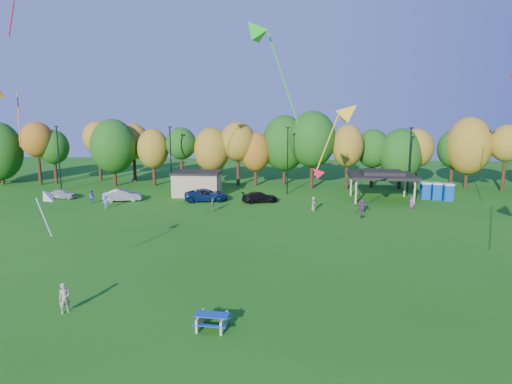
# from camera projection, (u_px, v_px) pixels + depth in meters

# --- Properties ---
(ground) EXTENTS (160.00, 160.00, 0.00)m
(ground) POSITION_uv_depth(u_px,v_px,m) (235.00, 345.00, 23.13)
(ground) COLOR #19600F
(ground) RESTS_ON ground
(tree_line) EXTENTS (93.57, 10.55, 11.15)m
(tree_line) POSITION_uv_depth(u_px,v_px,m) (267.00, 147.00, 66.63)
(tree_line) COLOR black
(tree_line) RESTS_ON ground
(lamp_posts) EXTENTS (64.50, 0.25, 9.09)m
(lamp_posts) POSITION_uv_depth(u_px,v_px,m) (288.00, 158.00, 61.19)
(lamp_posts) COLOR black
(lamp_posts) RESTS_ON ground
(utility_building) EXTENTS (6.30, 4.30, 3.25)m
(utility_building) POSITION_uv_depth(u_px,v_px,m) (197.00, 183.00, 60.82)
(utility_building) COLOR tan
(utility_building) RESTS_ON ground
(pavilion) EXTENTS (8.20, 6.20, 3.77)m
(pavilion) POSITION_uv_depth(u_px,v_px,m) (382.00, 175.00, 57.60)
(pavilion) COLOR tan
(pavilion) RESTS_ON ground
(porta_potties) EXTENTS (3.75, 1.96, 2.18)m
(porta_potties) POSITION_uv_depth(u_px,v_px,m) (436.00, 191.00, 58.24)
(porta_potties) COLOR #0C45A7
(porta_potties) RESTS_ON ground
(picnic_table) EXTENTS (1.98, 1.69, 0.81)m
(picnic_table) POSITION_uv_depth(u_px,v_px,m) (212.00, 320.00, 24.86)
(picnic_table) COLOR tan
(picnic_table) RESTS_ON ground
(kite_flyer) EXTENTS (0.78, 0.77, 1.81)m
(kite_flyer) POSITION_uv_depth(u_px,v_px,m) (65.00, 298.00, 26.62)
(kite_flyer) COLOR tan
(kite_flyer) RESTS_ON ground
(car_a) EXTENTS (3.78, 1.73, 1.25)m
(car_a) POSITION_uv_depth(u_px,v_px,m) (62.00, 194.00, 59.05)
(car_a) COLOR #BBBBBB
(car_a) RESTS_ON ground
(car_b) EXTENTS (4.93, 2.88, 1.54)m
(car_b) POSITION_uv_depth(u_px,v_px,m) (122.00, 195.00, 57.42)
(car_b) COLOR gray
(car_b) RESTS_ON ground
(car_c) EXTENTS (5.91, 3.67, 1.53)m
(car_c) POSITION_uv_depth(u_px,v_px,m) (206.00, 195.00, 57.51)
(car_c) COLOR navy
(car_c) RESTS_ON ground
(car_d) EXTENTS (4.82, 3.13, 1.30)m
(car_d) POSITION_uv_depth(u_px,v_px,m) (260.00, 197.00, 56.76)
(car_d) COLOR black
(car_d) RESTS_ON ground
(far_person_0) EXTENTS (0.53, 0.99, 1.61)m
(far_person_0) POSITION_uv_depth(u_px,v_px,m) (213.00, 205.00, 51.90)
(far_person_0) COLOR #607346
(far_person_0) RESTS_ON ground
(far_person_1) EXTENTS (1.15, 1.00, 1.54)m
(far_person_1) POSITION_uv_depth(u_px,v_px,m) (105.00, 202.00, 53.44)
(far_person_1) COLOR teal
(far_person_1) RESTS_ON ground
(far_person_2) EXTENTS (0.70, 0.90, 1.63)m
(far_person_2) POSITION_uv_depth(u_px,v_px,m) (314.00, 204.00, 52.28)
(far_person_2) COLOR #747D55
(far_person_2) RESTS_ON ground
(far_person_3) EXTENTS (1.57, 0.69, 1.64)m
(far_person_3) POSITION_uv_depth(u_px,v_px,m) (362.00, 206.00, 50.92)
(far_person_3) COLOR #803888
(far_person_3) RESTS_ON ground
(far_person_4) EXTENTS (0.82, 0.66, 1.63)m
(far_person_4) POSITION_uv_depth(u_px,v_px,m) (92.00, 196.00, 56.45)
(far_person_4) COLOR #456199
(far_person_4) RESTS_ON ground
(far_person_5) EXTENTS (0.67, 0.69, 1.60)m
(far_person_5) POSITION_uv_depth(u_px,v_px,m) (412.00, 203.00, 52.50)
(far_person_5) COLOR #984883
(far_person_5) RESTS_ON ground
(kite_1) EXTENTS (3.47, 1.66, 5.63)m
(kite_1) POSITION_uv_depth(u_px,v_px,m) (349.00, 112.00, 32.33)
(kite_1) COLOR yellow
(kite_8) EXTENTS (1.88, 3.02, 5.31)m
(kite_8) POSITION_uv_depth(u_px,v_px,m) (0.00, 93.00, 37.69)
(kite_8) COLOR orange
(kite_11) EXTENTS (4.44, 2.12, 7.49)m
(kite_11) POSITION_uv_depth(u_px,v_px,m) (254.00, 30.00, 31.29)
(kite_11) COLOR #1CB918
(kite_12) EXTENTS (1.25, 1.06, 1.08)m
(kite_12) POSITION_uv_depth(u_px,v_px,m) (317.00, 172.00, 30.24)
(kite_12) COLOR red
(kite_13) EXTENTS (1.24, 2.17, 3.42)m
(kite_13) POSITION_uv_depth(u_px,v_px,m) (46.00, 196.00, 30.43)
(kite_13) COLOR silver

